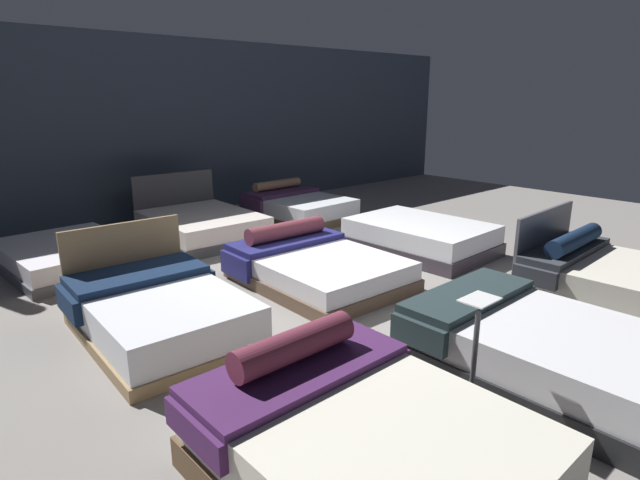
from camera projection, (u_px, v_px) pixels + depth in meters
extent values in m
cube|color=gray|center=(317.00, 285.00, 6.69)|extent=(18.00, 18.00, 0.02)
cube|color=#333D4C|center=(142.00, 130.00, 9.82)|extent=(18.00, 0.06, 3.50)
cube|color=brown|center=(367.00, 476.00, 3.18)|extent=(1.60, 2.06, 0.22)
cube|color=silver|center=(368.00, 438.00, 3.10)|extent=(1.54, 2.00, 0.33)
cube|color=#472253|center=(298.00, 368.00, 3.53)|extent=(1.58, 0.66, 0.06)
cube|color=#472253|center=(195.00, 433.00, 3.05)|extent=(0.06, 0.66, 0.20)
cube|color=#472253|center=(375.00, 348.00, 4.08)|extent=(0.06, 0.66, 0.20)
cylinder|color=maroon|center=(294.00, 345.00, 3.51)|extent=(0.96, 0.22, 0.22)
cube|color=black|center=(540.00, 365.00, 4.49)|extent=(1.55, 2.15, 0.21)
cube|color=white|center=(544.00, 339.00, 4.42)|extent=(1.49, 2.09, 0.29)
cube|color=#243335|center=(468.00, 295.00, 4.90)|extent=(1.51, 0.58, 0.08)
cube|color=#243335|center=(418.00, 334.00, 4.44)|extent=(0.08, 0.57, 0.23)
cube|color=#243335|center=(507.00, 290.00, 5.45)|extent=(0.08, 0.57, 0.23)
cube|color=#56555E|center=(627.00, 301.00, 5.92)|extent=(1.72, 2.11, 0.18)
cube|color=silver|center=(630.00, 281.00, 5.85)|extent=(1.66, 2.05, 0.33)
cube|color=#56555E|center=(542.00, 248.00, 6.52)|extent=(1.56, 0.10, 1.02)
cube|color=#2F333A|center=(566.00, 250.00, 6.31)|extent=(1.64, 0.56, 0.08)
cube|color=#2F333A|center=(535.00, 277.00, 5.79)|extent=(0.10, 0.50, 0.20)
cube|color=#2F333A|center=(589.00, 247.00, 6.91)|extent=(0.10, 0.50, 0.20)
cylinder|color=#12233E|center=(574.00, 240.00, 6.21)|extent=(1.27, 0.26, 0.22)
cube|color=#8F734D|center=(164.00, 331.00, 5.24)|extent=(1.52, 2.06, 0.13)
cube|color=silver|center=(162.00, 310.00, 5.18)|extent=(1.45, 2.00, 0.33)
cube|color=#8F734D|center=(125.00, 266.00, 5.86)|extent=(1.34, 0.10, 1.01)
cube|color=#122340|center=(137.00, 274.00, 5.59)|extent=(1.43, 0.75, 0.08)
cube|color=#122340|center=(69.00, 305.00, 5.19)|extent=(0.11, 0.69, 0.24)
cube|color=#122340|center=(199.00, 274.00, 6.07)|extent=(0.11, 0.69, 0.24)
cube|color=brown|center=(320.00, 278.00, 6.70)|extent=(1.71, 2.21, 0.17)
cube|color=silver|center=(320.00, 264.00, 6.65)|extent=(1.64, 2.14, 0.23)
cube|color=navy|center=(286.00, 241.00, 7.14)|extent=(1.64, 0.70, 0.08)
cube|color=navy|center=(236.00, 266.00, 6.67)|extent=(0.10, 0.65, 0.30)
cube|color=navy|center=(331.00, 243.00, 7.70)|extent=(0.10, 0.65, 0.30)
cylinder|color=brown|center=(286.00, 230.00, 7.10)|extent=(1.23, 0.27, 0.23)
cube|color=#342E35|center=(420.00, 245.00, 8.09)|extent=(1.56, 2.17, 0.21)
cube|color=white|center=(420.00, 230.00, 8.02)|extent=(1.50, 2.11, 0.28)
cube|color=#4E4D55|center=(70.00, 263.00, 7.34)|extent=(1.71, 2.09, 0.14)
cube|color=silver|center=(68.00, 251.00, 7.29)|extent=(1.65, 2.03, 0.24)
cube|color=#333438|center=(203.00, 234.00, 8.82)|extent=(1.72, 2.12, 0.16)
cube|color=silver|center=(202.00, 222.00, 8.76)|extent=(1.65, 2.05, 0.28)
cube|color=#333438|center=(175.00, 200.00, 9.46)|extent=(1.56, 0.09, 1.03)
cube|color=brown|center=(300.00, 215.00, 10.23)|extent=(1.59, 1.99, 0.14)
cube|color=silver|center=(300.00, 205.00, 10.18)|extent=(1.53, 1.93, 0.29)
cube|color=#482A4D|center=(281.00, 192.00, 10.54)|extent=(1.53, 0.74, 0.08)
cube|color=#482A4D|center=(251.00, 207.00, 10.07)|extent=(0.10, 0.70, 0.32)
cube|color=#482A4D|center=(309.00, 196.00, 11.11)|extent=(0.10, 0.70, 0.32)
cylinder|color=#8F6950|center=(277.00, 184.00, 10.58)|extent=(1.14, 0.22, 0.18)
cylinder|color=#3F3F44|center=(468.00, 421.00, 3.87)|extent=(0.24, 0.24, 0.02)
cylinder|color=#3F3F44|center=(473.00, 369.00, 3.75)|extent=(0.04, 0.04, 0.90)
cube|color=white|center=(480.00, 300.00, 3.60)|extent=(0.28, 0.20, 0.01)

